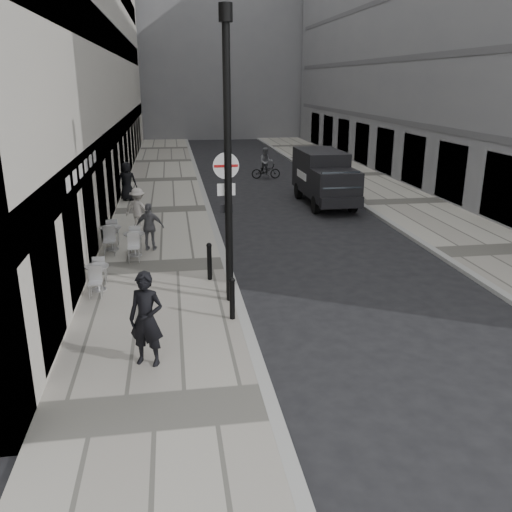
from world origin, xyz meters
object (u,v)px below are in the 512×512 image
Objects in this scene: lamppost at (228,147)px; cyclist at (266,167)px; sign_post at (227,203)px; walking_man at (146,319)px; panel_van at (324,175)px.

lamppost is 19.07m from cyclist.
sign_post is 18.40m from cyclist.
sign_post is 2.11× the size of cyclist.
panel_van is (7.50, 14.14, 0.27)m from walking_man.
walking_man is 4.62m from lamppost.
panel_van is at bearing -76.17° from cyclist.
sign_post is at bearing -118.01° from panel_van.
lamppost reaches higher than sign_post.
cyclist is (6.05, 21.33, -0.37)m from walking_man.
lamppost is (-0.00, -0.49, 1.45)m from sign_post.
cyclist is at bearing 95.72° from walking_man.
sign_post is (1.94, 3.50, 1.47)m from walking_man.
sign_post reaches higher than cyclist.
panel_van is at bearing 83.63° from walking_man.
lamppost is at bearing -116.97° from panel_van.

